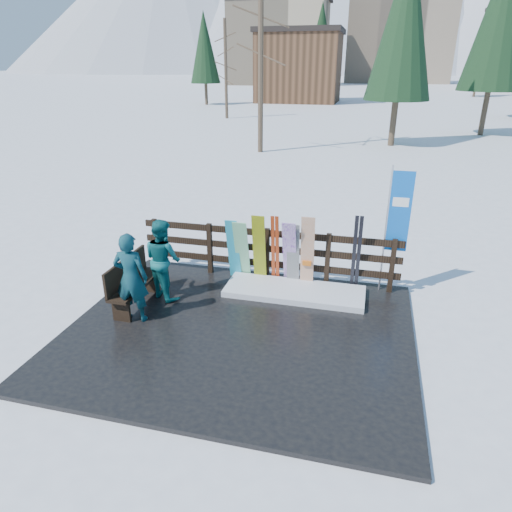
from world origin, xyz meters
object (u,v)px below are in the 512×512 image
(bench, at_px, (132,281))
(person_front, at_px, (131,278))
(snowboard_0, at_px, (233,249))
(snowboard_2, at_px, (259,249))
(rental_flag, at_px, (396,216))
(snowboard_5, at_px, (307,253))
(snowboard_1, at_px, (242,251))
(snowboard_4, at_px, (293,255))
(snowboard_3, at_px, (290,253))
(person_back, at_px, (163,259))

(bench, distance_m, person_front, 0.64)
(snowboard_0, bearing_deg, snowboard_2, 0.00)
(snowboard_0, relative_size, rental_flag, 0.55)
(bench, height_order, person_front, person_front)
(rental_flag, bearing_deg, snowboard_5, -170.79)
(person_front, bearing_deg, snowboard_1, -131.15)
(snowboard_0, distance_m, snowboard_1, 0.19)
(bench, bearing_deg, snowboard_5, 27.10)
(bench, xyz_separation_m, snowboard_0, (1.54, 1.60, 0.18))
(snowboard_4, bearing_deg, snowboard_2, 180.00)
(rental_flag, bearing_deg, snowboard_0, -175.25)
(person_front, bearing_deg, snowboard_5, -150.06)
(snowboard_5, xyz_separation_m, rental_flag, (1.67, 0.27, 0.82))
(snowboard_5, bearing_deg, person_front, -143.84)
(snowboard_5, distance_m, person_front, 3.53)
(person_front, bearing_deg, snowboard_3, -146.21)
(snowboard_3, xyz_separation_m, person_back, (-2.33, -1.09, 0.08))
(bench, bearing_deg, snowboard_1, 42.75)
(bench, xyz_separation_m, rental_flag, (4.79, 1.87, 1.09))
(snowboard_3, distance_m, person_back, 2.57)
(snowboard_2, height_order, person_front, person_front)
(snowboard_2, height_order, snowboard_5, snowboard_5)
(snowboard_3, relative_size, person_front, 0.90)
(snowboard_1, bearing_deg, snowboard_5, 0.00)
(bench, distance_m, snowboard_5, 3.52)
(snowboard_5, bearing_deg, snowboard_3, -180.00)
(person_front, xyz_separation_m, person_back, (0.15, 0.99, -0.03))
(snowboard_1, distance_m, snowboard_3, 1.03)
(snowboard_5, height_order, person_front, person_front)
(bench, distance_m, snowboard_0, 2.23)
(snowboard_0, distance_m, person_back, 1.56)
(snowboard_1, bearing_deg, bench, -137.25)
(snowboard_2, bearing_deg, snowboard_0, -180.00)
(snowboard_2, relative_size, snowboard_4, 1.10)
(snowboard_5, distance_m, person_back, 2.91)
(rental_flag, xyz_separation_m, person_front, (-4.51, -2.35, -0.77))
(snowboard_3, distance_m, snowboard_4, 0.08)
(bench, height_order, person_back, person_back)
(person_back, bearing_deg, person_front, 111.14)
(snowboard_4, bearing_deg, bench, -150.54)
(snowboard_3, height_order, snowboard_5, snowboard_5)
(rental_flag, relative_size, person_front, 1.55)
(rental_flag, xyz_separation_m, person_back, (-4.36, -1.36, -0.79))
(snowboard_3, xyz_separation_m, person_front, (-2.48, -2.08, 0.11))
(snowboard_4, bearing_deg, snowboard_0, -180.00)
(snowboard_3, height_order, snowboard_4, snowboard_3)
(snowboard_2, bearing_deg, bench, -142.84)
(snowboard_3, relative_size, person_back, 0.94)
(snowboard_1, bearing_deg, person_back, -139.94)
(snowboard_3, bearing_deg, snowboard_1, 180.00)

